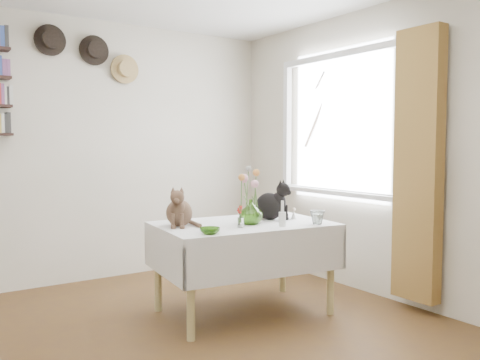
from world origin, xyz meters
TOP-DOWN VIEW (x-y plane):
  - room at (0.00, 0.00)m, footprint 4.08×4.58m
  - window at (1.97, 0.80)m, footprint 0.12×1.52m
  - curtain at (1.90, -0.12)m, footprint 0.12×0.38m
  - dining_table at (0.77, 0.62)m, footprint 1.41×1.00m
  - tabby_cat at (0.29, 0.77)m, footprint 0.31×0.33m
  - black_cat at (1.05, 0.66)m, footprint 0.33×0.35m
  - flower_vase at (0.78, 0.53)m, footprint 0.20×0.20m
  - green_bowl at (0.31, 0.35)m, footprint 0.16×0.16m
  - drinking_glass at (1.20, 0.25)m, footprint 0.15×0.15m
  - candlestick at (0.92, 0.33)m, footprint 0.05×0.05m
  - berry_jar at (0.63, 0.45)m, footprint 0.05×0.05m
  - porcelain_figurine at (1.23, 0.56)m, footprint 0.05×0.05m
  - flower_bouquet at (0.78, 0.55)m, footprint 0.17×0.12m
  - wall_hats at (0.12, 2.19)m, footprint 0.98×0.09m

SIDE VIEW (x-z plane):
  - dining_table at x=0.77m, z-range 0.18..0.89m
  - green_bowl at x=0.31m, z-range 0.71..0.75m
  - porcelain_figurine at x=1.23m, z-range 0.70..0.80m
  - drinking_glass at x=1.20m, z-range 0.71..0.81m
  - candlestick at x=0.92m, z-range 0.68..0.87m
  - berry_jar at x=0.63m, z-range 0.70..0.88m
  - flower_vase at x=0.78m, z-range 0.71..0.90m
  - tabby_cat at x=0.29m, z-range 0.71..1.01m
  - black_cat at x=1.05m, z-range 0.71..1.04m
  - flower_bouquet at x=0.78m, z-range 0.85..1.24m
  - curtain at x=1.90m, z-range 0.10..2.20m
  - room at x=0.00m, z-range -0.04..2.54m
  - window at x=1.97m, z-range 0.74..2.06m
  - wall_hats at x=0.12m, z-range 1.93..2.41m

